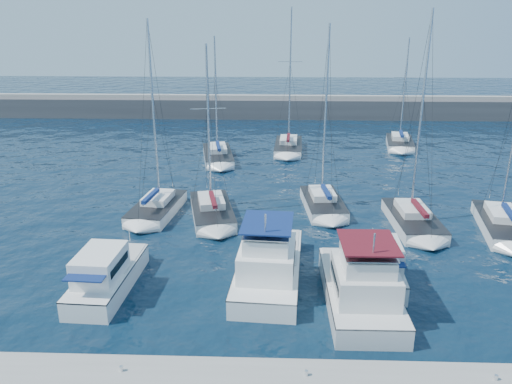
{
  "coord_description": "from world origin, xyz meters",
  "views": [
    {
      "loc": [
        -1.53,
        -28.65,
        15.05
      ],
      "look_at": [
        -2.76,
        5.93,
        3.0
      ],
      "focal_mm": 35.0,
      "sensor_mm": 36.0,
      "label": 1
    }
  ],
  "objects_px": {
    "motor_yacht_port_outer": "(106,276)",
    "sailboat_mid_d": "(413,219)",
    "motor_yacht_port_inner": "(268,265)",
    "sailboat_mid_c": "(323,203)",
    "sailboat_back_a": "(218,155)",
    "motor_yacht_stbd_outer": "(380,267)",
    "sailboat_back_b": "(288,146)",
    "sailboat_mid_e": "(502,224)",
    "motor_yacht_stbd_inner": "(361,288)",
    "sailboat_mid_a": "(157,207)",
    "sailboat_back_c": "(400,143)",
    "sailboat_mid_b": "(212,211)"
  },
  "relations": [
    {
      "from": "motor_yacht_port_inner",
      "to": "sailboat_back_c",
      "type": "distance_m",
      "value": 37.56
    },
    {
      "from": "sailboat_mid_c",
      "to": "sailboat_back_a",
      "type": "distance_m",
      "value": 18.35
    },
    {
      "from": "sailboat_mid_c",
      "to": "sailboat_back_b",
      "type": "height_order",
      "value": "sailboat_back_b"
    },
    {
      "from": "motor_yacht_port_outer",
      "to": "motor_yacht_stbd_outer",
      "type": "relative_size",
      "value": 1.18
    },
    {
      "from": "motor_yacht_stbd_outer",
      "to": "sailboat_back_c",
      "type": "relative_size",
      "value": 0.47
    },
    {
      "from": "sailboat_mid_c",
      "to": "sailboat_back_a",
      "type": "relative_size",
      "value": 1.1
    },
    {
      "from": "sailboat_mid_b",
      "to": "sailboat_back_b",
      "type": "xyz_separation_m",
      "value": [
        6.66,
        21.46,
        0.03
      ]
    },
    {
      "from": "motor_yacht_stbd_outer",
      "to": "sailboat_mid_e",
      "type": "height_order",
      "value": "sailboat_mid_e"
    },
    {
      "from": "sailboat_mid_b",
      "to": "sailboat_mid_c",
      "type": "xyz_separation_m",
      "value": [
        9.03,
        2.06,
        0.03
      ]
    },
    {
      "from": "motor_yacht_port_inner",
      "to": "sailboat_mid_d",
      "type": "bearing_deg",
      "value": 43.79
    },
    {
      "from": "sailboat_mid_e",
      "to": "sailboat_back_c",
      "type": "xyz_separation_m",
      "value": [
        -1.57,
        25.7,
        -0.02
      ]
    },
    {
      "from": "motor_yacht_port_outer",
      "to": "motor_yacht_port_inner",
      "type": "relative_size",
      "value": 0.76
    },
    {
      "from": "sailboat_mid_b",
      "to": "sailboat_back_b",
      "type": "distance_m",
      "value": 22.47
    },
    {
      "from": "motor_yacht_port_inner",
      "to": "sailboat_mid_d",
      "type": "height_order",
      "value": "sailboat_mid_d"
    },
    {
      "from": "motor_yacht_port_outer",
      "to": "motor_yacht_stbd_outer",
      "type": "height_order",
      "value": "same"
    },
    {
      "from": "motor_yacht_stbd_outer",
      "to": "sailboat_mid_b",
      "type": "xyz_separation_m",
      "value": [
        -11.32,
        9.94,
        -0.43
      ]
    },
    {
      "from": "motor_yacht_port_outer",
      "to": "sailboat_mid_b",
      "type": "distance_m",
      "value": 12.61
    },
    {
      "from": "sailboat_mid_e",
      "to": "sailboat_back_b",
      "type": "bearing_deg",
      "value": 133.95
    },
    {
      "from": "sailboat_mid_b",
      "to": "sailboat_mid_e",
      "type": "height_order",
      "value": "sailboat_mid_e"
    },
    {
      "from": "sailboat_back_b",
      "to": "motor_yacht_stbd_outer",
      "type": "bearing_deg",
      "value": -78.5
    },
    {
      "from": "sailboat_mid_d",
      "to": "sailboat_mid_e",
      "type": "xyz_separation_m",
      "value": [
        6.46,
        -0.66,
        -0.0
      ]
    },
    {
      "from": "sailboat_mid_e",
      "to": "sailboat_back_b",
      "type": "relative_size",
      "value": 0.96
    },
    {
      "from": "sailboat_back_b",
      "to": "sailboat_mid_c",
      "type": "bearing_deg",
      "value": -79.99
    },
    {
      "from": "motor_yacht_port_outer",
      "to": "motor_yacht_port_inner",
      "type": "bearing_deg",
      "value": 11.43
    },
    {
      "from": "motor_yacht_port_outer",
      "to": "sailboat_mid_a",
      "type": "height_order",
      "value": "sailboat_mid_a"
    },
    {
      "from": "motor_yacht_port_inner",
      "to": "sailboat_mid_c",
      "type": "xyz_separation_m",
      "value": [
        4.39,
        12.34,
        -0.59
      ]
    },
    {
      "from": "motor_yacht_stbd_inner",
      "to": "sailboat_back_c",
      "type": "height_order",
      "value": "sailboat_back_c"
    },
    {
      "from": "sailboat_mid_a",
      "to": "motor_yacht_port_inner",
      "type": "bearing_deg",
      "value": -42.8
    },
    {
      "from": "motor_yacht_stbd_outer",
      "to": "sailboat_mid_c",
      "type": "relative_size",
      "value": 0.42
    },
    {
      "from": "motor_yacht_port_inner",
      "to": "sailboat_mid_a",
      "type": "bearing_deg",
      "value": 134.62
    },
    {
      "from": "motor_yacht_port_inner",
      "to": "sailboat_back_b",
      "type": "distance_m",
      "value": 31.81
    },
    {
      "from": "motor_yacht_stbd_inner",
      "to": "sailboat_mid_e",
      "type": "height_order",
      "value": "sailboat_mid_e"
    },
    {
      "from": "sailboat_mid_d",
      "to": "sailboat_mid_e",
      "type": "distance_m",
      "value": 6.49
    },
    {
      "from": "sailboat_mid_d",
      "to": "sailboat_mid_b",
      "type": "bearing_deg",
      "value": 173.93
    },
    {
      "from": "motor_yacht_port_outer",
      "to": "sailboat_back_c",
      "type": "xyz_separation_m",
      "value": [
        25.22,
        35.44,
        -0.43
      ]
    },
    {
      "from": "sailboat_back_a",
      "to": "sailboat_back_c",
      "type": "bearing_deg",
      "value": 7.12
    },
    {
      "from": "sailboat_mid_e",
      "to": "motor_yacht_stbd_inner",
      "type": "bearing_deg",
      "value": -127.94
    },
    {
      "from": "motor_yacht_stbd_outer",
      "to": "sailboat_back_a",
      "type": "height_order",
      "value": "sailboat_back_a"
    },
    {
      "from": "sailboat_mid_b",
      "to": "sailboat_back_c",
      "type": "relative_size",
      "value": 1.03
    },
    {
      "from": "motor_yacht_port_inner",
      "to": "sailboat_back_a",
      "type": "height_order",
      "value": "sailboat_back_a"
    },
    {
      "from": "motor_yacht_port_inner",
      "to": "sailboat_mid_e",
      "type": "relative_size",
      "value": 0.61
    },
    {
      "from": "motor_yacht_stbd_inner",
      "to": "sailboat_back_a",
      "type": "distance_m",
      "value": 31.94
    },
    {
      "from": "motor_yacht_stbd_outer",
      "to": "sailboat_back_b",
      "type": "height_order",
      "value": "sailboat_back_b"
    },
    {
      "from": "motor_yacht_stbd_outer",
      "to": "sailboat_mid_a",
      "type": "xyz_separation_m",
      "value": [
        -15.88,
        10.5,
        -0.4
      ]
    },
    {
      "from": "motor_yacht_port_outer",
      "to": "motor_yacht_stbd_inner",
      "type": "height_order",
      "value": "motor_yacht_stbd_inner"
    },
    {
      "from": "sailboat_mid_d",
      "to": "sailboat_back_c",
      "type": "xyz_separation_m",
      "value": [
        4.89,
        25.04,
        -0.03
      ]
    },
    {
      "from": "motor_yacht_stbd_inner",
      "to": "sailboat_mid_e",
      "type": "distance_m",
      "value": 16.39
    },
    {
      "from": "sailboat_back_a",
      "to": "motor_yacht_port_inner",
      "type": "bearing_deg",
      "value": -87.33
    },
    {
      "from": "motor_yacht_port_inner",
      "to": "motor_yacht_stbd_inner",
      "type": "xyz_separation_m",
      "value": [
        5.12,
        -2.49,
        0.0
      ]
    },
    {
      "from": "motor_yacht_port_outer",
      "to": "sailboat_mid_d",
      "type": "bearing_deg",
      "value": 30.13
    }
  ]
}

